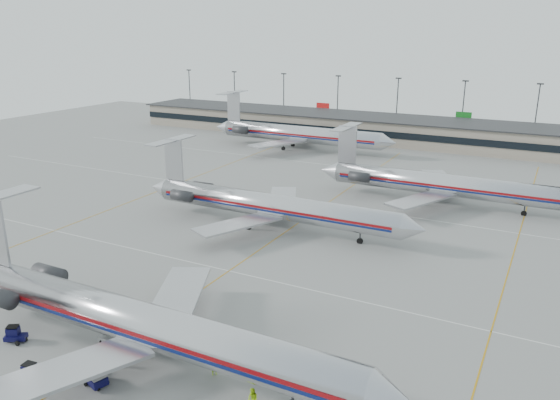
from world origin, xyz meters
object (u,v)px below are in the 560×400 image
Objects in this scene: tug_center at (31,373)px; belt_loader at (117,340)px; jet_foreground at (136,321)px; jet_second_row at (267,205)px.

belt_loader reaches higher than tug_center.
tug_center is 7.66m from belt_loader.
jet_foreground is at bearing 42.98° from tug_center.
jet_second_row is 10.78× the size of belt_loader.
jet_second_row reaches higher than tug_center.
belt_loader is at bearing 63.68° from tug_center.
jet_second_row is 34.66m from belt_loader.
jet_second_row is 22.20× the size of tug_center.
jet_second_row is at bearing 96.04° from belt_loader.
tug_center is at bearing -108.27° from belt_loader.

